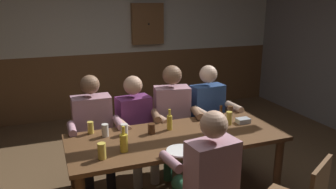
% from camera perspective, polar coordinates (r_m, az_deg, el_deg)
% --- Properties ---
extents(back_wall_upper, '(6.22, 0.12, 1.57)m').
position_cam_1_polar(back_wall_upper, '(5.84, -9.92, 14.78)').
color(back_wall_upper, beige).
extents(back_wall_wainscot, '(6.22, 0.12, 1.10)m').
position_cam_1_polar(back_wall_wainscot, '(6.01, -9.31, 1.92)').
color(back_wall_wainscot, brown).
rests_on(back_wall_wainscot, ground_plane).
extents(dining_table, '(2.09, 0.85, 0.73)m').
position_cam_1_polar(dining_table, '(3.27, 1.50, -8.60)').
color(dining_table, brown).
rests_on(dining_table, ground_plane).
extents(person_0, '(0.56, 0.52, 1.23)m').
position_cam_1_polar(person_0, '(3.67, -12.77, -5.35)').
color(person_0, '#B78493').
rests_on(person_0, ground_plane).
extents(person_1, '(0.55, 0.55, 1.19)m').
position_cam_1_polar(person_1, '(3.76, -5.49, -4.87)').
color(person_1, '#6B2D66').
rests_on(person_1, ground_plane).
extents(person_2, '(0.59, 0.59, 1.27)m').
position_cam_1_polar(person_2, '(3.89, 0.87, -3.32)').
color(person_2, '#B78493').
rests_on(person_2, ground_plane).
extents(person_3, '(0.56, 0.53, 1.24)m').
position_cam_1_polar(person_3, '(4.08, 7.32, -2.88)').
color(person_3, '#2D4C84').
rests_on(person_3, ground_plane).
extents(person_4, '(0.56, 0.56, 1.21)m').
position_cam_1_polar(person_4, '(2.72, 6.67, -13.27)').
color(person_4, '#B78493').
rests_on(person_4, ground_plane).
extents(table_candle, '(0.04, 0.04, 0.08)m').
position_cam_1_polar(table_candle, '(3.50, 8.38, -4.67)').
color(table_candle, '#F9E08C').
rests_on(table_candle, dining_table).
extents(condiment_caddy, '(0.14, 0.10, 0.05)m').
position_cam_1_polar(condiment_caddy, '(3.63, 12.84, -4.41)').
color(condiment_caddy, '#B2B7BC').
rests_on(condiment_caddy, dining_table).
extents(plate_0, '(0.25, 0.25, 0.01)m').
position_cam_1_polar(plate_0, '(2.91, 2.21, -9.68)').
color(plate_0, white).
rests_on(plate_0, dining_table).
extents(plate_1, '(0.24, 0.24, 0.01)m').
position_cam_1_polar(plate_1, '(3.70, 7.98, -4.03)').
color(plate_1, white).
rests_on(plate_1, dining_table).
extents(bottle_0, '(0.07, 0.07, 0.23)m').
position_cam_1_polar(bottle_0, '(2.90, -7.64, -8.18)').
color(bottle_0, gold).
rests_on(bottle_0, dining_table).
extents(bottle_1, '(0.07, 0.07, 0.26)m').
position_cam_1_polar(bottle_1, '(3.36, 9.05, -4.49)').
color(bottle_1, '#593314').
rests_on(bottle_1, dining_table).
extents(bottle_2, '(0.05, 0.05, 0.22)m').
position_cam_1_polar(bottle_2, '(3.34, 0.27, -4.73)').
color(bottle_2, gold).
rests_on(bottle_2, dining_table).
extents(pint_glass_0, '(0.07, 0.07, 0.12)m').
position_cam_1_polar(pint_glass_0, '(3.80, 10.65, -2.84)').
color(pint_glass_0, '#4C2D19').
rests_on(pint_glass_0, dining_table).
extents(pint_glass_1, '(0.07, 0.07, 0.15)m').
position_cam_1_polar(pint_glass_1, '(3.12, 8.47, -6.62)').
color(pint_glass_1, white).
rests_on(pint_glass_1, dining_table).
extents(pint_glass_2, '(0.06, 0.06, 0.14)m').
position_cam_1_polar(pint_glass_2, '(3.53, 10.50, -4.05)').
color(pint_glass_2, '#E5C64C').
rests_on(pint_glass_2, dining_table).
extents(pint_glass_3, '(0.07, 0.07, 0.10)m').
position_cam_1_polar(pint_glass_3, '(3.26, -2.87, -5.91)').
color(pint_glass_3, '#4C2D19').
rests_on(pint_glass_3, dining_table).
extents(pint_glass_4, '(0.07, 0.07, 0.12)m').
position_cam_1_polar(pint_glass_4, '(3.24, -10.82, -6.10)').
color(pint_glass_4, white).
rests_on(pint_glass_4, dining_table).
extents(pint_glass_5, '(0.07, 0.07, 0.14)m').
position_cam_1_polar(pint_glass_5, '(2.81, -11.37, -9.56)').
color(pint_glass_5, '#E5C64C').
rests_on(pint_glass_5, dining_table).
extents(pint_glass_6, '(0.07, 0.07, 0.11)m').
position_cam_1_polar(pint_glass_6, '(3.26, -7.56, -6.01)').
color(pint_glass_6, white).
rests_on(pint_glass_6, dining_table).
extents(pint_glass_7, '(0.06, 0.06, 0.12)m').
position_cam_1_polar(pint_glass_7, '(3.35, -13.24, -5.59)').
color(pint_glass_7, '#E5C64C').
rests_on(pint_glass_7, dining_table).
extents(wall_dart_cabinet, '(0.56, 0.15, 0.70)m').
position_cam_1_polar(wall_dart_cabinet, '(5.87, -3.57, 12.09)').
color(wall_dart_cabinet, brown).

